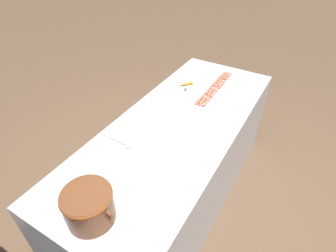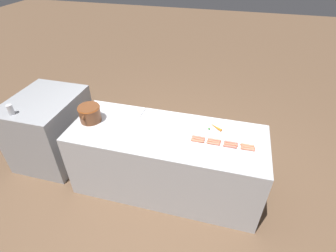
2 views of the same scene
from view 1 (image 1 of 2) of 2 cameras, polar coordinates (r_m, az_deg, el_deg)
ground_plane at (r=2.62m, az=1.59°, el=-14.52°), size 20.00×20.00×0.00m
griddle_counter at (r=2.30m, az=1.77°, el=-7.98°), size 0.85×2.21×0.86m
hot_dog_0 at (r=2.66m, az=12.66°, el=10.19°), size 0.03×0.15×0.02m
hot_dog_1 at (r=2.51m, az=11.31°, el=8.60°), size 0.03×0.15×0.02m
hot_dog_2 at (r=2.37m, az=9.75°, el=6.91°), size 0.03×0.15×0.02m
hot_dog_3 at (r=2.24m, az=8.16°, el=5.07°), size 0.03×0.15×0.02m
hot_dog_4 at (r=2.67m, az=12.08°, el=10.40°), size 0.03×0.15×0.02m
hot_dog_5 at (r=2.53m, az=10.69°, el=8.89°), size 0.03×0.15×0.02m
hot_dog_6 at (r=2.38m, az=9.09°, el=7.15°), size 0.03×0.15×0.02m
hot_dog_7 at (r=2.25m, az=7.37°, el=5.31°), size 0.03×0.14×0.02m
hot_dog_8 at (r=2.68m, az=11.39°, el=10.51°), size 0.03×0.15×0.02m
hot_dog_9 at (r=2.54m, az=9.99°, el=9.06°), size 0.03×0.15×0.02m
hot_dog_10 at (r=2.40m, az=8.42°, el=7.40°), size 0.03×0.15×0.02m
hot_dog_11 at (r=2.26m, az=6.64°, el=5.52°), size 0.03×0.15×0.02m
bean_pot at (r=1.42m, az=-16.46°, el=-15.70°), size 0.32×0.25×0.19m
serving_spoon at (r=1.85m, az=-9.26°, el=-3.53°), size 0.27×0.07×0.02m
carrot at (r=2.46m, az=3.42°, el=8.73°), size 0.13×0.16×0.03m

